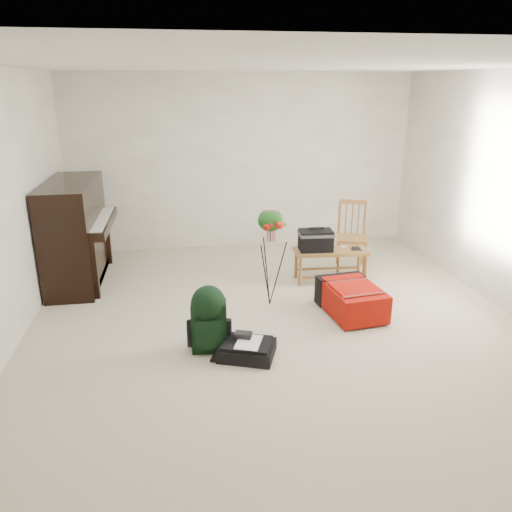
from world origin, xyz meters
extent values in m
cube|color=beige|center=(0.00, 0.00, 0.00)|extent=(5.00, 5.50, 0.01)
cube|color=white|center=(0.00, 0.00, 2.50)|extent=(5.00, 5.50, 0.01)
cube|color=white|center=(0.00, 2.75, 1.25)|extent=(5.00, 0.04, 2.50)
cube|color=black|center=(-2.20, 1.60, 0.62)|extent=(0.55, 1.50, 1.25)
cube|color=black|center=(-1.90, 1.60, 0.73)|extent=(0.28, 1.30, 0.10)
cube|color=white|center=(-1.90, 1.60, 0.78)|extent=(0.22, 1.20, 0.02)
cube|color=black|center=(-2.15, 1.60, 0.05)|extent=(0.45, 1.30, 0.10)
cube|color=#976231|center=(0.89, 1.10, 0.39)|extent=(0.92, 0.42, 0.04)
cylinder|color=#976231|center=(0.49, 0.96, 0.19)|extent=(0.04, 0.04, 0.37)
cylinder|color=#976231|center=(0.49, 1.25, 0.19)|extent=(0.04, 0.04, 0.37)
cylinder|color=#976231|center=(1.30, 0.96, 0.19)|extent=(0.04, 0.04, 0.37)
cylinder|color=#976231|center=(1.30, 1.25, 0.19)|extent=(0.04, 0.04, 0.37)
cube|color=#976231|center=(1.29, 1.49, 0.42)|extent=(0.48, 0.48, 0.04)
cylinder|color=#976231|center=(1.12, 1.32, 0.20)|extent=(0.03, 0.03, 0.40)
cylinder|color=#976231|center=(1.12, 1.65, 0.20)|extent=(0.03, 0.03, 0.40)
cylinder|color=#976231|center=(1.46, 1.32, 0.20)|extent=(0.03, 0.03, 0.40)
cylinder|color=#976231|center=(1.46, 1.65, 0.20)|extent=(0.03, 0.03, 0.40)
cube|color=#976231|center=(1.29, 1.65, 0.87)|extent=(0.35, 0.13, 0.06)
cylinder|color=#976231|center=(1.12, 1.65, 0.65)|extent=(0.03, 0.03, 0.48)
cylinder|color=#976231|center=(1.46, 1.65, 0.65)|extent=(0.03, 0.03, 0.48)
cube|color=#BC1508|center=(0.84, 0.14, 0.17)|extent=(0.60, 0.82, 0.30)
cube|color=black|center=(0.84, 0.44, 0.17)|extent=(0.55, 0.24, 0.32)
cube|color=#BC1508|center=(0.84, 0.09, 0.33)|extent=(0.51, 0.49, 0.02)
cube|color=silver|center=(0.84, -0.13, 0.33)|extent=(0.48, 0.07, 0.01)
cube|color=black|center=(-0.39, -0.56, 0.06)|extent=(0.58, 0.53, 0.12)
cube|color=black|center=(-0.39, -0.56, 0.13)|extent=(0.51, 0.45, 0.03)
cube|color=white|center=(-0.37, -0.58, 0.15)|extent=(0.30, 0.34, 0.01)
cube|color=black|center=(-0.43, -0.50, 0.18)|extent=(0.18, 0.14, 0.05)
cube|color=black|center=(-0.71, -0.39, 0.24)|extent=(0.33, 0.22, 0.48)
cube|color=black|center=(-0.71, -0.50, 0.21)|extent=(0.26, 0.07, 0.28)
sphere|color=black|center=(-0.71, -0.39, 0.48)|extent=(0.31, 0.31, 0.31)
cube|color=black|center=(-0.79, -0.28, 0.23)|extent=(0.04, 0.04, 0.42)
cube|color=black|center=(-0.64, -0.28, 0.23)|extent=(0.04, 0.04, 0.42)
cylinder|color=black|center=(0.02, 0.53, 0.88)|extent=(0.01, 0.01, 0.29)
ellipsoid|color=#1D5119|center=(0.02, 0.53, 0.97)|extent=(0.27, 0.20, 0.26)
cube|color=red|center=(0.02, 0.51, 1.06)|extent=(0.14, 0.07, 0.08)
camera|label=1|loc=(-0.92, -4.51, 2.34)|focal=35.00mm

